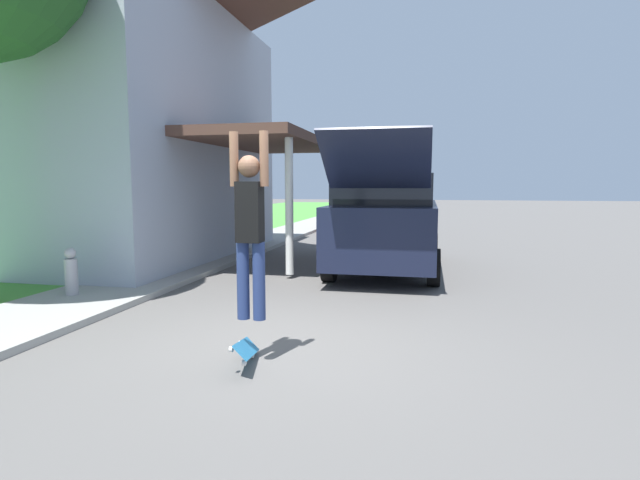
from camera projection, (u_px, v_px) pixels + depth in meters
The scene contains 9 objects.
ground_plane at pixel (278, 344), 5.86m from camera, with size 120.00×120.00×0.00m, color #54514F.
lawn at pixel (58, 253), 13.37m from camera, with size 10.00×80.00×0.08m.
sidewalk at pixel (211, 258), 12.44m from camera, with size 1.80×80.00×0.10m.
house at pixel (51, 77), 12.82m from camera, with size 12.21×8.55×8.77m.
suv_parked at pixel (388, 219), 10.86m from camera, with size 2.20×5.81×2.74m.
car_down_street at pixel (355, 212), 21.63m from camera, with size 1.91×4.23×1.43m.
skateboarder at pixel (250, 224), 5.09m from camera, with size 0.41×0.22×1.93m.
skateboard at pixel (246, 349), 5.11m from camera, with size 0.33×0.79×0.34m.
fire_hydrant at pixel (71, 272), 7.99m from camera, with size 0.20×0.20×0.77m.
Camera 1 is at (1.69, -5.46, 1.85)m, focal length 28.00 mm.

